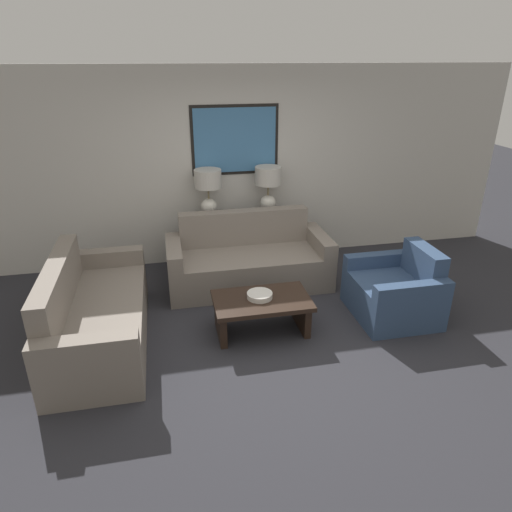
# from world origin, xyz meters

# --- Properties ---
(ground_plane) EXTENTS (20.00, 20.00, 0.00)m
(ground_plane) POSITION_xyz_m (0.00, 0.00, 0.00)
(ground_plane) COLOR #28282D
(back_wall) EXTENTS (7.98, 0.12, 2.65)m
(back_wall) POSITION_xyz_m (0.00, 2.34, 1.33)
(back_wall) COLOR beige
(back_wall) RESTS_ON ground_plane
(console_table) EXTENTS (1.34, 0.40, 0.74)m
(console_table) POSITION_xyz_m (0.00, 2.06, 0.37)
(console_table) COLOR black
(console_table) RESTS_ON ground_plane
(table_lamp_left) EXTENTS (0.36, 0.36, 0.63)m
(table_lamp_left) POSITION_xyz_m (-0.41, 2.06, 1.16)
(table_lamp_left) COLOR silver
(table_lamp_left) RESTS_ON console_table
(table_lamp_right) EXTENTS (0.36, 0.36, 0.63)m
(table_lamp_right) POSITION_xyz_m (0.41, 2.06, 1.16)
(table_lamp_right) COLOR silver
(table_lamp_right) RESTS_ON console_table
(couch_by_back_wall) EXTENTS (2.04, 0.88, 0.90)m
(couch_by_back_wall) POSITION_xyz_m (0.00, 1.40, 0.31)
(couch_by_back_wall) COLOR slate
(couch_by_back_wall) RESTS_ON ground_plane
(couch_by_side) EXTENTS (0.88, 2.04, 0.90)m
(couch_by_side) POSITION_xyz_m (-1.78, 0.41, 0.31)
(couch_by_side) COLOR slate
(couch_by_side) RESTS_ON ground_plane
(coffee_table) EXTENTS (1.02, 0.62, 0.40)m
(coffee_table) POSITION_xyz_m (-0.07, 0.26, 0.29)
(coffee_table) COLOR black
(coffee_table) RESTS_ON ground_plane
(decorative_bowl) EXTENTS (0.27, 0.27, 0.06)m
(decorative_bowl) POSITION_xyz_m (-0.09, 0.28, 0.43)
(decorative_bowl) COLOR beige
(decorative_bowl) RESTS_ON coffee_table
(armchair_near_back_wall) EXTENTS (0.85, 0.94, 0.81)m
(armchair_near_back_wall) POSITION_xyz_m (1.49, 0.30, 0.29)
(armchair_near_back_wall) COLOR navy
(armchair_near_back_wall) RESTS_ON ground_plane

